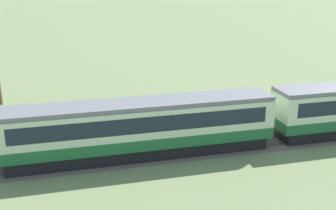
{
  "coord_description": "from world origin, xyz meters",
  "views": [
    {
      "loc": [
        -24.25,
        -26.8,
        12.57
      ],
      "look_at": [
        -16.21,
        4.36,
        1.89
      ],
      "focal_mm": 45.0,
      "sensor_mm": 36.0,
      "label": 1
    }
  ],
  "objects": [
    {
      "name": "passenger_train",
      "position": [
        -19.1,
        -0.46,
        2.19
      ],
      "size": [
        97.24,
        2.86,
        3.94
      ],
      "color": "#1E6033",
      "rests_on": "ground_plane"
    },
    {
      "name": "railway_track",
      "position": [
        -7.02,
        -0.46,
        0.01
      ],
      "size": [
        151.88,
        3.6,
        0.04
      ],
      "color": "#665B51",
      "rests_on": "ground_plane"
    }
  ]
}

